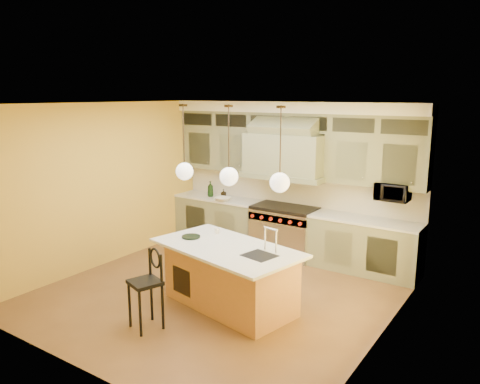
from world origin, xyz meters
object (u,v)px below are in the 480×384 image
Objects in this scene: kitchen_island at (230,275)px; microwave at (393,192)px; counter_stool at (147,284)px; range at (285,231)px.

kitchen_island is 4.33× the size of microwave.
microwave is at bearing 79.09° from counter_stool.
kitchen_island is at bearing 83.69° from counter_stool.
range is at bearing 106.84° from counter_stool.
microwave reaches higher than range.
microwave is (1.95, 0.11, 0.96)m from range.
kitchen_island is 1.25m from counter_stool.
kitchen_island reaches higher than range.
range is 2.18m from microwave.
counter_stool is at bearing -92.11° from range.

